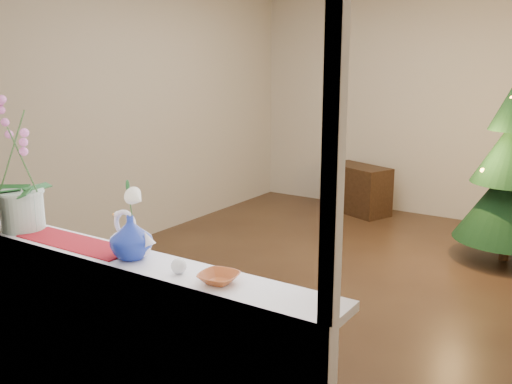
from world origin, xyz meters
TOP-DOWN VIEW (x-y plane):
  - ground at (0.00, 0.00)m, footprint 5.00×5.00m
  - wall_back at (0.00, 2.50)m, footprint 4.50×0.10m
  - wall_front at (0.00, -2.50)m, footprint 4.50×0.10m
  - wall_left at (-2.25, 0.00)m, footprint 0.10×5.00m
  - window_apron at (0.00, -2.46)m, footprint 2.20×0.08m
  - windowsill at (0.00, -2.37)m, footprint 2.20×0.26m
  - window_frame at (0.00, -2.47)m, footprint 2.22×0.06m
  - runner at (-0.38, -2.37)m, footprint 0.70×0.20m
  - orchid_pot at (-0.81, -2.37)m, footprint 0.25×0.25m
  - swan at (0.02, -2.36)m, footprint 0.26×0.13m
  - blue_vase at (0.02, -2.37)m, footprint 0.26×0.26m
  - lily at (0.02, -2.37)m, footprint 0.13×0.08m
  - paperweight at (0.33, -2.40)m, footprint 0.08×0.08m
  - amber_dish at (0.54, -2.39)m, footprint 0.16×0.16m
  - side_table at (-0.77, 2.14)m, footprint 0.86×0.64m

SIDE VIEW (x-z plane):
  - ground at x=0.00m, z-range 0.00..0.00m
  - side_table at x=-0.77m, z-range 0.00..0.58m
  - window_apron at x=0.00m, z-range 0.00..0.88m
  - windowsill at x=0.00m, z-range 0.88..0.92m
  - runner at x=-0.38m, z-range 0.92..0.93m
  - amber_dish at x=0.54m, z-range 0.92..0.96m
  - paperweight at x=0.33m, z-range 0.92..0.99m
  - swan at x=0.02m, z-range 0.92..1.13m
  - blue_vase at x=0.02m, z-range 0.92..1.16m
  - lily at x=0.02m, z-range 1.16..1.34m
  - orchid_pot at x=-0.81m, z-range 0.92..1.64m
  - wall_back at x=0.00m, z-range 0.00..2.70m
  - wall_front at x=0.00m, z-range 0.00..2.70m
  - wall_left at x=-2.25m, z-range 0.00..2.70m
  - window_frame at x=0.00m, z-range 0.90..2.50m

